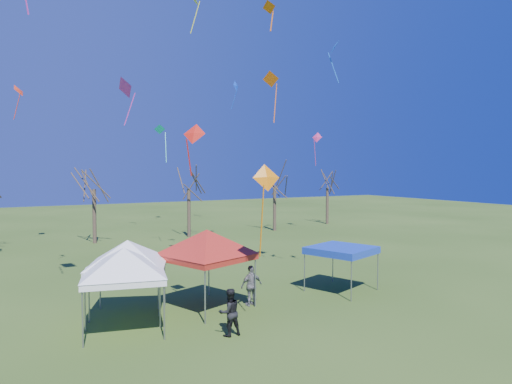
# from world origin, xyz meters

# --- Properties ---
(ground) EXTENTS (140.00, 140.00, 0.00)m
(ground) POSITION_xyz_m (0.00, 0.00, 0.00)
(ground) COLOR #2D4616
(ground) RESTS_ON ground
(tree_2) EXTENTS (3.71, 3.71, 8.18)m
(tree_2) POSITION_xyz_m (-2.37, 24.38, 6.29)
(tree_2) COLOR #3D2D21
(tree_2) RESTS_ON ground
(tree_3) EXTENTS (3.59, 3.59, 7.91)m
(tree_3) POSITION_xyz_m (6.03, 24.04, 6.08)
(tree_3) COLOR #3D2D21
(tree_3) RESTS_ON ground
(tree_4) EXTENTS (3.58, 3.58, 7.89)m
(tree_4) POSITION_xyz_m (15.36, 24.00, 6.06)
(tree_4) COLOR #3D2D21
(tree_4) RESTS_ON ground
(tree_5) EXTENTS (3.39, 3.39, 7.46)m
(tree_5) POSITION_xyz_m (23.72, 26.07, 5.73)
(tree_5) COLOR #3D2D21
(tree_5) RESTS_ON ground
(tent_white_west) EXTENTS (4.18, 4.18, 3.78)m
(tent_white_west) POSITION_xyz_m (-4.89, 1.59, 3.05)
(tent_white_west) COLOR gray
(tent_white_west) RESTS_ON ground
(tent_white_mid) EXTENTS (4.07, 4.07, 3.84)m
(tent_white_mid) POSITION_xyz_m (-4.40, 3.14, 3.10)
(tent_white_mid) COLOR gray
(tent_white_mid) RESTS_ON ground
(tent_red) EXTENTS (4.42, 4.42, 4.15)m
(tent_red) POSITION_xyz_m (-0.93, 2.78, 3.35)
(tent_red) COLOR gray
(tent_red) RESTS_ON ground
(tent_blue) EXTENTS (3.75, 3.75, 2.30)m
(tent_blue) POSITION_xyz_m (6.33, 2.18, 2.12)
(tent_blue) COLOR gray
(tent_blue) RESTS_ON ground
(person_grey) EXTENTS (1.13, 0.54, 1.88)m
(person_grey) POSITION_xyz_m (1.00, 2.12, 0.94)
(person_grey) COLOR slate
(person_grey) RESTS_ON ground
(person_dark) EXTENTS (0.89, 0.69, 1.81)m
(person_dark) POSITION_xyz_m (-1.52, -0.86, 0.90)
(person_dark) COLOR black
(person_dark) RESTS_ON ground
(kite_22) EXTENTS (1.04, 0.92, 2.96)m
(kite_22) POSITION_xyz_m (1.60, 18.20, 9.32)
(kite_22) COLOR #0CB9A5
(kite_22) RESTS_ON ground
(kite_27) EXTENTS (0.93, 1.06, 2.21)m
(kite_27) POSITION_xyz_m (6.22, 2.77, 12.61)
(kite_27) COLOR blue
(kite_27) RESTS_ON ground
(kite_5) EXTENTS (1.18, 0.59, 3.70)m
(kite_5) POSITION_xyz_m (0.12, -0.81, 5.93)
(kite_5) COLOR orange
(kite_5) RESTS_ON ground
(kite_19) EXTENTS (0.83, 0.76, 2.33)m
(kite_19) POSITION_xyz_m (7.46, 16.89, 12.97)
(kite_19) COLOR blue
(kite_19) RESTS_ON ground
(kite_11) EXTENTS (1.12, 1.54, 3.06)m
(kite_11) POSITION_xyz_m (-2.27, 12.42, 11.36)
(kite_11) COLOR #CB2D9E
(kite_11) RESTS_ON ground
(kite_25) EXTENTS (0.69, 0.76, 1.42)m
(kite_25) POSITION_xyz_m (1.67, 1.65, 13.53)
(kite_25) COLOR orange
(kite_25) RESTS_ON ground
(kite_1) EXTENTS (1.05, 1.04, 2.17)m
(kite_1) POSITION_xyz_m (-2.14, 1.16, 7.73)
(kite_1) COLOR red
(kite_1) RESTS_ON ground
(kite_2) EXTENTS (1.27, 1.37, 2.77)m
(kite_2) POSITION_xyz_m (-7.88, 23.71, 12.42)
(kite_2) COLOR red
(kite_2) RESTS_ON ground
(kite_17) EXTENTS (1.01, 1.04, 3.01)m
(kite_17) POSITION_xyz_m (4.67, 6.59, 11.46)
(kite_17) COLOR #D85B0B
(kite_17) RESTS_ON ground
(kite_12) EXTENTS (0.84, 1.13, 3.39)m
(kite_12) POSITION_xyz_m (18.49, 21.02, 9.48)
(kite_12) COLOR #D83073
(kite_12) RESTS_ON ground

